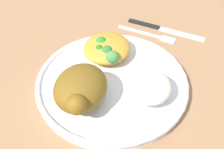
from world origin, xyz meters
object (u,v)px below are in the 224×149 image
(roasted_chicken, at_px, (80,89))
(rice_pile, at_px, (148,86))
(fork, at_px, (150,34))
(knife, at_px, (159,27))
(plate, at_px, (112,82))
(mac_cheese_with_broccoli, at_px, (107,48))

(roasted_chicken, xyz_separation_m, rice_pile, (-0.05, 0.10, -0.01))
(fork, xyz_separation_m, knife, (-0.03, 0.02, 0.00))
(plate, xyz_separation_m, rice_pile, (0.02, 0.07, 0.03))
(roasted_chicken, distance_m, knife, 0.30)
(rice_pile, distance_m, mac_cheese_with_broccoli, 0.13)
(plate, relative_size, rice_pile, 3.52)
(roasted_chicken, distance_m, fork, 0.26)
(roasted_chicken, relative_size, knife, 0.58)
(roasted_chicken, relative_size, fork, 0.77)
(rice_pile, relative_size, fork, 0.57)
(rice_pile, relative_size, knife, 0.43)
(mac_cheese_with_broccoli, bearing_deg, rice_pile, 52.20)
(mac_cheese_with_broccoli, relative_size, knife, 0.54)
(plate, height_order, mac_cheese_with_broccoli, mac_cheese_with_broccoli)
(plate, distance_m, roasted_chicken, 0.09)
(rice_pile, distance_m, knife, 0.24)
(plate, bearing_deg, knife, 167.30)
(rice_pile, height_order, mac_cheese_with_broccoli, rice_pile)
(knife, bearing_deg, mac_cheese_with_broccoli, -27.58)
(mac_cheese_with_broccoli, xyz_separation_m, fork, (-0.12, 0.06, -0.03))
(fork, bearing_deg, knife, 154.33)
(plate, distance_m, knife, 0.22)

